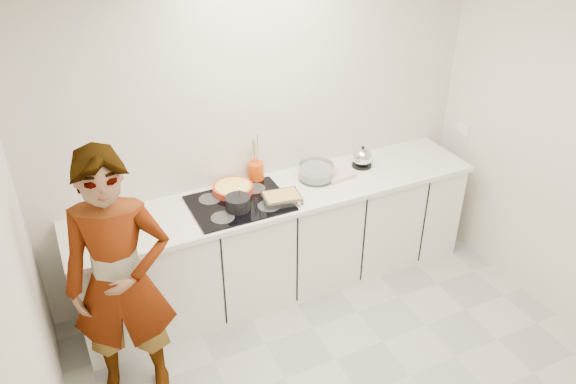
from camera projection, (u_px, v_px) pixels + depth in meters
name	position (u px, v px, depth m)	size (l,w,h in m)	color
wall_back	(263.00, 130.00, 4.35)	(3.60, 0.00, 2.60)	beige
wall_left	(30.00, 343.00, 2.45)	(0.00, 3.20, 2.60)	beige
base_cabinets	(281.00, 242.00, 4.55)	(3.20, 0.58, 0.87)	white
countertop	(281.00, 195.00, 4.32)	(3.24, 0.64, 0.04)	white
hob	(239.00, 203.00, 4.16)	(0.72, 0.54, 0.01)	black
tart_dish	(233.00, 188.00, 4.28)	(0.35, 0.35, 0.05)	red
saucepan	(238.00, 203.00, 4.05)	(0.24, 0.24, 0.17)	black
baking_dish	(282.00, 198.00, 4.15)	(0.30, 0.24, 0.05)	silver
mixing_bowl	(316.00, 172.00, 4.45)	(0.37, 0.37, 0.13)	silver
tea_towel	(338.00, 175.00, 4.50)	(0.24, 0.17, 0.04)	white
kettle	(362.00, 158.00, 4.63)	(0.22, 0.22, 0.19)	black
utensil_crock	(256.00, 172.00, 4.43)	(0.12, 0.12, 0.15)	#CC430C
cook	(121.00, 282.00, 3.42)	(0.65, 0.43, 1.79)	white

